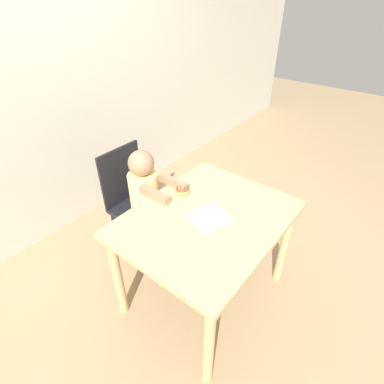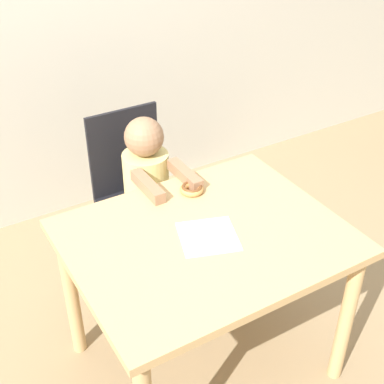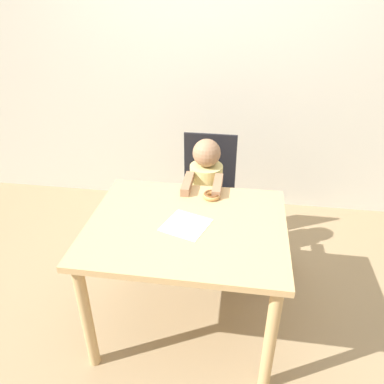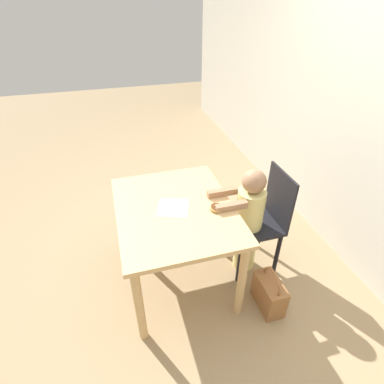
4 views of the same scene
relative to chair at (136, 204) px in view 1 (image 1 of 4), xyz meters
The scene contains 8 objects.
ground_plane 0.84m from the chair, 92.97° to the right, with size 12.00×12.00×0.00m, color #997F5B.
wall_back 1.12m from the chair, 92.63° to the left, with size 8.00×0.05×2.50m.
dining_table 0.72m from the chair, 92.97° to the right, with size 1.03×0.83×0.73m.
chair is the anchor object (origin of this frame).
child_figure 0.13m from the chair, 90.00° to the right, with size 0.23×0.43×0.96m.
donut 0.51m from the chair, 81.02° to the right, with size 0.10×0.10×0.03m.
napkin 0.76m from the chair, 93.25° to the right, with size 0.27×0.27×0.00m.
handbag 0.55m from the chair, 13.74° to the right, with size 0.29×0.15×0.37m.
Camera 1 is at (-1.14, -0.79, 1.87)m, focal length 28.00 mm.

